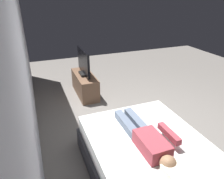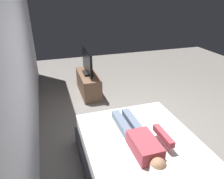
% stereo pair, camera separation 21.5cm
% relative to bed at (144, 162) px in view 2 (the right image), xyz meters
% --- Properties ---
extents(ground_plane, '(10.00, 10.00, 0.00)m').
position_rel_bed_xyz_m(ground_plane, '(0.85, -0.44, -0.26)').
color(ground_plane, slate).
extents(back_wall, '(6.40, 0.10, 2.80)m').
position_rel_bed_xyz_m(back_wall, '(1.25, 1.37, 1.14)').
color(back_wall, silver).
rests_on(back_wall, ground).
extents(bed, '(1.98, 1.50, 0.54)m').
position_rel_bed_xyz_m(bed, '(0.00, 0.00, 0.00)').
color(bed, '#333338').
rests_on(bed, ground).
extents(person, '(1.26, 0.46, 0.18)m').
position_rel_bed_xyz_m(person, '(0.03, 0.05, 0.36)').
color(person, '#993842').
rests_on(person, bed).
extents(remote, '(0.15, 0.04, 0.02)m').
position_rel_bed_xyz_m(remote, '(0.18, -0.35, 0.29)').
color(remote, black).
rests_on(remote, bed).
extents(tv_stand, '(1.10, 0.40, 0.50)m').
position_rel_bed_xyz_m(tv_stand, '(2.73, 0.16, -0.01)').
color(tv_stand, brown).
rests_on(tv_stand, ground).
extents(tv, '(0.88, 0.20, 0.59)m').
position_rel_bed_xyz_m(tv, '(2.73, 0.16, 0.52)').
color(tv, black).
rests_on(tv, tv_stand).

